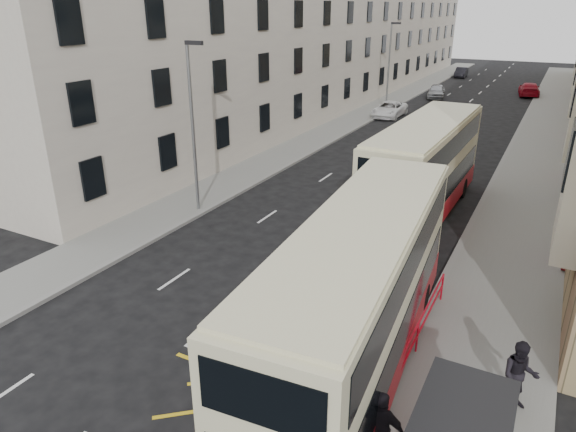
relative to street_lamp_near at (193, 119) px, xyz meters
The scene contains 18 objects.
ground 14.35m from the street_lamp_near, 62.11° to the right, with size 200.00×200.00×0.00m, color black.
pavement_right 23.47m from the street_lamp_near, 51.44° to the left, with size 4.00×120.00×0.15m, color slate.
pavement_left 18.60m from the street_lamp_near, 93.66° to the left, with size 3.00×120.00×0.15m, color slate.
kerb_right 22.30m from the street_lamp_near, 55.55° to the left, with size 0.25×120.00×0.15m, color gray.
kerb_left 18.57m from the street_lamp_near, 88.89° to the left, with size 0.25×120.00×0.15m, color gray.
road_markings 33.92m from the street_lamp_near, 79.11° to the left, with size 10.00×110.00×0.01m, color silver, non-canonical shape.
terrace_left 34.29m from the street_lamp_near, 101.93° to the left, with size 9.18×79.00×13.25m.
guard_railing 14.56m from the street_lamp_near, 26.38° to the right, with size 0.06×6.56×1.01m.
street_lamp_near is the anchor object (origin of this frame).
street_lamp_far 30.00m from the street_lamp_near, 90.00° to the left, with size 0.93×0.18×8.00m.
double_decker_front 13.82m from the street_lamp_near, 34.38° to the right, with size 3.57×11.86×4.66m.
double_decker_rear 11.16m from the street_lamp_near, 24.70° to the left, with size 2.91×11.76×4.67m.
pedestrian_mid 17.37m from the street_lamp_near, 25.32° to the right, with size 0.91×0.71×1.88m, color black.
pedestrian_far 17.07m from the street_lamp_near, 39.34° to the right, with size 1.13×0.47×1.92m, color black.
white_van 27.57m from the street_lamp_near, 87.58° to the left, with size 2.29×4.96×1.38m, color white.
car_silver 40.05m from the street_lamp_near, 86.31° to the left, with size 1.77×4.40×1.50m, color #A4A7AC.
car_dark 59.48m from the street_lamp_near, 88.46° to the left, with size 1.45×4.15×1.37m, color black.
car_red 47.66m from the street_lamp_near, 75.93° to the left, with size 2.09×5.14×1.49m, color #9D0817.
Camera 1 is at (8.75, -6.99, 9.58)m, focal length 32.00 mm.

